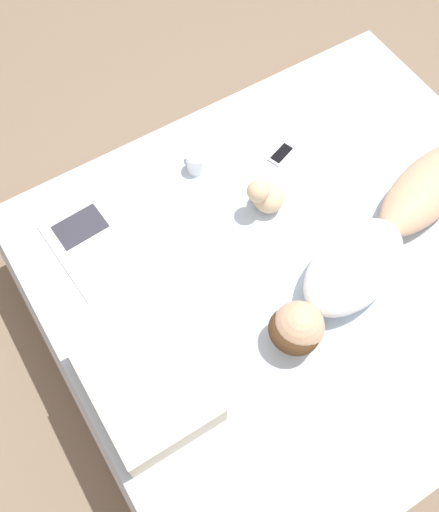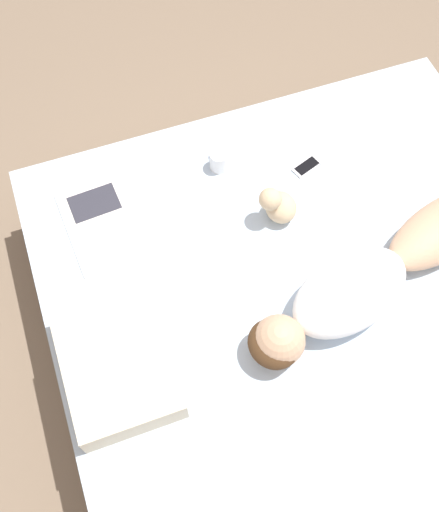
{
  "view_description": "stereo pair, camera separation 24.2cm",
  "coord_description": "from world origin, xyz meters",
  "px_view_note": "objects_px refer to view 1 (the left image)",
  "views": [
    {
      "loc": [
        -0.78,
        0.92,
        2.69
      ],
      "look_at": [
        0.19,
        0.32,
        0.56
      ],
      "focal_mm": 42.0,
      "sensor_mm": 36.0,
      "label": 1
    },
    {
      "loc": [
        -0.89,
        0.7,
        2.69
      ],
      "look_at": [
        0.19,
        0.32,
        0.56
      ],
      "focal_mm": 42.0,
      "sensor_mm": 36.0,
      "label": 2
    }
  ],
  "objects_px": {
    "open_magazine": "(93,245)",
    "person": "(372,247)",
    "cell_phone": "(282,154)",
    "coffee_mug": "(196,162)"
  },
  "relations": [
    {
      "from": "person",
      "to": "open_magazine",
      "type": "height_order",
      "value": "person"
    },
    {
      "from": "cell_phone",
      "to": "open_magazine",
      "type": "bearing_deg",
      "value": 69.12
    },
    {
      "from": "cell_phone",
      "to": "person",
      "type": "bearing_deg",
      "value": 160.34
    },
    {
      "from": "open_magazine",
      "to": "person",
      "type": "bearing_deg",
      "value": -128.76
    },
    {
      "from": "person",
      "to": "cell_phone",
      "type": "relative_size",
      "value": 8.8
    },
    {
      "from": "coffee_mug",
      "to": "cell_phone",
      "type": "relative_size",
      "value": 0.79
    },
    {
      "from": "open_magazine",
      "to": "coffee_mug",
      "type": "bearing_deg",
      "value": -82.89
    },
    {
      "from": "person",
      "to": "cell_phone",
      "type": "distance_m",
      "value": 0.63
    },
    {
      "from": "person",
      "to": "coffee_mug",
      "type": "bearing_deg",
      "value": 10.49
    },
    {
      "from": "open_magazine",
      "to": "coffee_mug",
      "type": "xyz_separation_m",
      "value": [
        0.11,
        -0.57,
        0.04
      ]
    }
  ]
}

